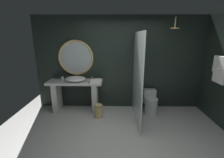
# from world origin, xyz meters

# --- Properties ---
(ground_plane) EXTENTS (5.76, 5.76, 0.00)m
(ground_plane) POSITION_xyz_m (0.00, 0.00, 0.00)
(ground_plane) COLOR silver
(back_wall_panel) EXTENTS (4.80, 0.10, 2.60)m
(back_wall_panel) POSITION_xyz_m (0.00, 1.90, 1.30)
(back_wall_panel) COLOR #1E2823
(back_wall_panel) RESTS_ON ground_plane
(vanity_counter) EXTENTS (1.47, 0.52, 0.88)m
(vanity_counter) POSITION_xyz_m (-1.25, 1.57, 0.55)
(vanity_counter) COLOR silver
(vanity_counter) RESTS_ON ground_plane
(vessel_sink) EXTENTS (0.56, 0.46, 0.17)m
(vessel_sink) POSITION_xyz_m (-1.23, 1.54, 0.94)
(vessel_sink) COLOR white
(vessel_sink) RESTS_ON vanity_counter
(tumbler_cup) EXTENTS (0.07, 0.07, 0.10)m
(tumbler_cup) POSITION_xyz_m (-1.61, 1.62, 0.93)
(tumbler_cup) COLOR silver
(tumbler_cup) RESTS_ON vanity_counter
(soap_dispenser) EXTENTS (0.07, 0.07, 0.13)m
(soap_dispenser) POSITION_xyz_m (-0.77, 1.53, 0.93)
(soap_dispenser) COLOR #282D28
(soap_dispenser) RESTS_ON vanity_counter
(round_wall_mirror) EXTENTS (0.98, 0.06, 0.98)m
(round_wall_mirror) POSITION_xyz_m (-1.25, 1.81, 1.47)
(round_wall_mirror) COLOR tan
(shower_glass_panel) EXTENTS (0.02, 1.49, 2.16)m
(shower_glass_panel) POSITION_xyz_m (0.37, 1.11, 1.08)
(shower_glass_panel) COLOR silver
(shower_glass_panel) RESTS_ON ground_plane
(rain_shower_head) EXTENTS (0.20, 0.20, 0.27)m
(rain_shower_head) POSITION_xyz_m (1.26, 1.41, 2.26)
(rain_shower_head) COLOR tan
(hanging_bathrobe) EXTENTS (0.20, 0.57, 0.66)m
(hanging_bathrobe) POSITION_xyz_m (2.21, 0.92, 1.36)
(hanging_bathrobe) COLOR tan
(toilet) EXTENTS (0.36, 0.56, 0.60)m
(toilet) POSITION_xyz_m (0.82, 1.49, 0.28)
(toilet) COLOR white
(toilet) RESTS_ON ground_plane
(waste_bin) EXTENTS (0.21, 0.21, 0.38)m
(waste_bin) POSITION_xyz_m (-0.59, 1.17, 0.19)
(waste_bin) COLOR tan
(waste_bin) RESTS_ON ground_plane
(folded_hand_towel) EXTENTS (0.32, 0.24, 0.09)m
(folded_hand_towel) POSITION_xyz_m (-0.67, 1.41, 0.92)
(folded_hand_towel) COLOR white
(folded_hand_towel) RESTS_ON vanity_counter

